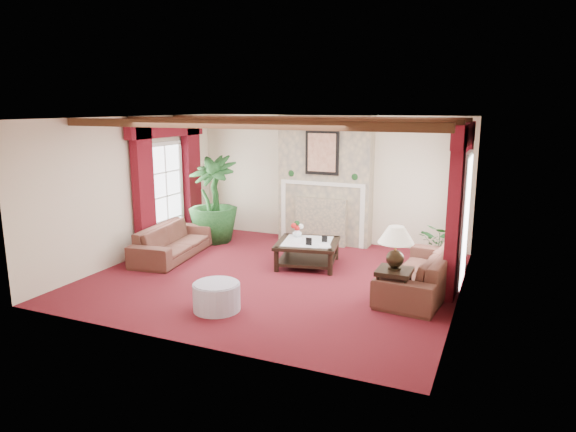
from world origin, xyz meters
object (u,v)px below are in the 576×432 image
at_px(ottoman, 217,297).
at_px(potted_palm, 214,218).
at_px(sofa_right, 422,264).
at_px(side_table, 394,288).
at_px(coffee_table, 307,253).
at_px(sofa_left, 173,236).

bearing_deg(ottoman, potted_palm, 121.89).
distance_m(sofa_right, ottoman, 3.25).
xyz_separation_m(potted_palm, side_table, (4.37, -2.18, -0.23)).
bearing_deg(ottoman, coffee_table, 80.18).
distance_m(sofa_right, side_table, 0.90).
relative_size(sofa_right, side_table, 4.02).
relative_size(sofa_left, potted_palm, 1.14).
bearing_deg(side_table, sofa_left, 168.79).
relative_size(coffee_table, side_table, 1.90).
xyz_separation_m(sofa_left, ottoman, (2.18, -2.01, -0.21)).
relative_size(potted_palm, side_table, 3.27).
bearing_deg(potted_palm, sofa_left, -95.89).
distance_m(coffee_table, ottoman, 2.54).
bearing_deg(coffee_table, potted_palm, 150.51).
distance_m(coffee_table, side_table, 2.34).
xyz_separation_m(coffee_table, ottoman, (-0.43, -2.50, -0.03)).
bearing_deg(potted_palm, sofa_right, -16.11).
distance_m(sofa_left, ottoman, 2.97).
relative_size(sofa_left, coffee_table, 1.97).
xyz_separation_m(potted_palm, coffee_table, (2.48, -0.79, -0.29)).
height_order(sofa_right, side_table, sofa_right).
xyz_separation_m(potted_palm, ottoman, (2.05, -3.30, -0.32)).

